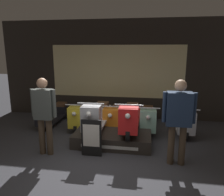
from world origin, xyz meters
TOP-DOWN VIEW (x-y plane):
  - ground_plane at (0.00, 0.00)m, footprint 30.00×30.00m
  - shop_wall_back at (0.00, 3.40)m, footprint 7.88×0.09m
  - display_platform at (0.21, 1.40)m, footprint 1.84×1.42m
  - scooter_display_left at (-0.21, 1.37)m, footprint 0.60×1.71m
  - scooter_display_right at (0.62, 1.37)m, footprint 0.60×1.71m
  - scooter_backrow_0 at (-1.82, 2.31)m, footprint 0.60×1.71m
  - scooter_backrow_1 at (-0.86, 2.31)m, footprint 0.60×1.71m
  - scooter_backrow_2 at (0.09, 2.31)m, footprint 0.60×1.71m
  - scooter_backrow_3 at (1.04, 2.31)m, footprint 0.60×1.71m
  - scooter_backrow_4 at (2.00, 2.31)m, footprint 0.60×1.71m
  - person_left_browsing at (-1.15, 0.44)m, footprint 0.55×0.22m
  - person_right_browsing at (1.61, 0.44)m, footprint 0.63×0.26m
  - price_sign_board at (-0.14, 0.50)m, footprint 0.44×0.04m

SIDE VIEW (x-z plane):
  - ground_plane at x=0.00m, z-range 0.00..0.00m
  - display_platform at x=0.21m, z-range 0.00..0.30m
  - scooter_backrow_0 at x=-1.82m, z-range -0.09..0.73m
  - scooter_backrow_1 at x=-0.86m, z-range -0.09..0.73m
  - scooter_backrow_2 at x=0.09m, z-range -0.09..0.73m
  - scooter_backrow_3 at x=1.04m, z-range -0.09..0.73m
  - scooter_backrow_4 at x=2.00m, z-range -0.09..0.73m
  - price_sign_board at x=-0.14m, z-range 0.00..0.82m
  - scooter_display_left at x=-0.21m, z-range 0.21..1.03m
  - scooter_display_right at x=0.62m, z-range 0.21..1.03m
  - person_left_browsing at x=-1.15m, z-range 0.14..1.82m
  - person_right_browsing at x=1.61m, z-range 0.17..1.88m
  - shop_wall_back at x=0.00m, z-range 0.00..3.20m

